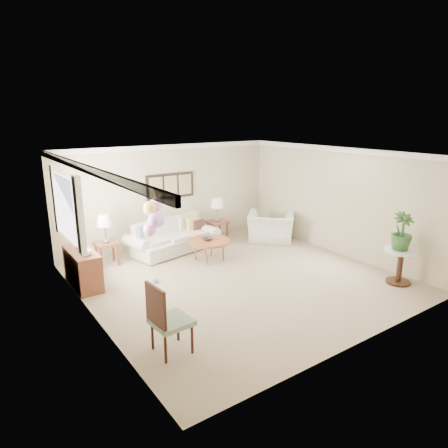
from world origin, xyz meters
name	(u,v)px	position (x,y,z in m)	size (l,w,h in m)	color
ground_plane	(238,279)	(0.00, 0.00, 0.00)	(6.00, 6.00, 0.00)	tan
room_shell	(232,203)	(-0.11, 0.09, 1.63)	(6.04, 6.04, 2.60)	#C0B196
wall_art_triptych	(170,186)	(0.00, 2.96, 1.55)	(1.35, 0.06, 0.65)	black
sofa	(172,239)	(-0.33, 2.33, 0.32)	(2.38, 1.22, 0.82)	silver
end_table_left	(107,246)	(-1.97, 2.36, 0.45)	(0.50, 0.45, 0.54)	brown
end_table_right	(217,224)	(1.13, 2.48, 0.46)	(0.50, 0.46, 0.55)	brown
lamp_left	(105,221)	(-1.97, 2.36, 1.04)	(0.37, 0.37, 0.65)	gray
lamp_right	(217,203)	(1.13, 2.48, 1.03)	(0.36, 0.36, 0.63)	gray
coffee_table	(209,242)	(0.10, 1.28, 0.46)	(0.99, 0.99, 0.50)	brown
decor_bowl	(207,239)	(0.06, 1.30, 0.53)	(0.24, 0.24, 0.06)	#302723
armchair	(271,227)	(2.27, 1.59, 0.39)	(1.19, 1.04, 0.77)	silver
side_table	(401,258)	(2.56, -2.03, 0.54)	(0.66, 0.66, 0.72)	silver
potted_plant	(402,231)	(2.54, -1.99, 1.09)	(0.42, 0.42, 0.76)	#285220
accent_chair	(166,318)	(-2.46, -1.58, 0.56)	(0.56, 0.56, 1.08)	gray
credenza	(83,268)	(-2.76, 1.50, 0.37)	(0.46, 1.20, 0.74)	brown
vase_white	(87,250)	(-2.74, 1.16, 0.84)	(0.19, 0.19, 0.20)	white
vase_sage	(79,244)	(-2.74, 1.67, 0.84)	(0.19, 0.19, 0.20)	silver
balloon_cluster	(153,217)	(-1.50, 0.79, 1.39)	(0.48, 0.48, 1.74)	gray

